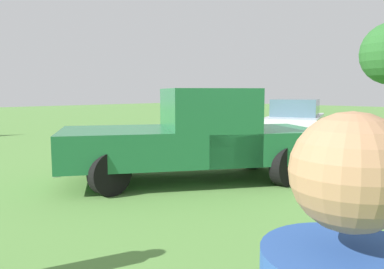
# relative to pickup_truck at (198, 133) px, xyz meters

# --- Properties ---
(ground_plane) EXTENTS (80.00, 80.00, 0.00)m
(ground_plane) POSITION_rel_pickup_truck_xyz_m (-0.69, 0.20, -0.92)
(ground_plane) COLOR #54843D
(pickup_truck) EXTENTS (5.19, 4.28, 1.79)m
(pickup_truck) POSITION_rel_pickup_truck_xyz_m (0.00, 0.00, 0.00)
(pickup_truck) COLOR black
(pickup_truck) RESTS_ON ground_plane
(sedan_near) EXTENTS (4.62, 3.27, 1.46)m
(sedan_near) POSITION_rel_pickup_truck_xyz_m (-7.16, -1.98, -0.25)
(sedan_near) COLOR black
(sedan_near) RESTS_ON ground_plane
(traffic_cone) EXTENTS (0.32, 0.32, 0.55)m
(traffic_cone) POSITION_rel_pickup_truck_xyz_m (-3.04, -2.79, -0.64)
(traffic_cone) COLOR orange
(traffic_cone) RESTS_ON ground_plane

